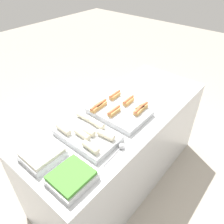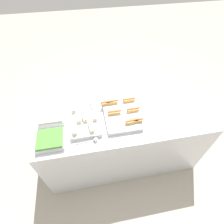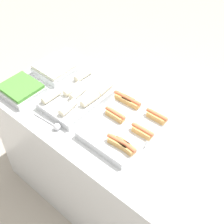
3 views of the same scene
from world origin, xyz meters
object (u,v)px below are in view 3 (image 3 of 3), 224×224
object	(u,v)px
tray_wraps	(79,97)
tray_side_front	(21,90)
serving_spoon_near	(55,126)
tray_hotdogs	(126,125)
serving_spoon_far	(113,83)
tray_side_back	(54,69)

from	to	relation	value
tray_wraps	tray_side_front	bearing A→B (deg)	-149.11
tray_side_front	serving_spoon_near	bearing A→B (deg)	-8.98
tray_hotdogs	serving_spoon_near	world-z (taller)	tray_hotdogs
tray_wraps	serving_spoon_near	size ratio (longest dim) A/B	2.04
tray_hotdogs	serving_spoon_near	xyz separation A→B (m)	(-0.33, -0.27, -0.01)
tray_wraps	serving_spoon_near	bearing A→B (deg)	-76.93
tray_wraps	serving_spoon_far	world-z (taller)	tray_wraps
tray_side_back	serving_spoon_near	world-z (taller)	tray_side_back
tray_hotdogs	tray_wraps	distance (m)	0.39
tray_wraps	tray_side_back	bearing A→B (deg)	164.67
tray_hotdogs	tray_side_front	distance (m)	0.76
tray_side_front	tray_side_back	distance (m)	0.29
tray_hotdogs	tray_wraps	world-z (taller)	tray_hotdogs
tray_hotdogs	tray_side_back	bearing A→B (deg)	173.06
tray_hotdogs	tray_side_front	xyz separation A→B (m)	(-0.73, -0.21, 0.00)
tray_side_back	serving_spoon_far	distance (m)	0.44
tray_hotdogs	tray_wraps	size ratio (longest dim) A/B	1.03
tray_hotdogs	tray_side_back	distance (m)	0.73
serving_spoon_near	tray_hotdogs	bearing A→B (deg)	39.31
tray_side_back	tray_wraps	bearing A→B (deg)	-15.33
tray_side_back	serving_spoon_far	world-z (taller)	tray_side_back
tray_wraps	tray_side_front	size ratio (longest dim) A/B	1.83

